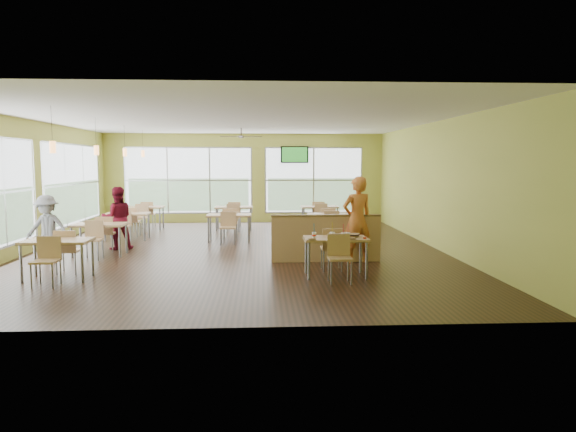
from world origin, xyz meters
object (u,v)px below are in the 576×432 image
object	(u,v)px
main_table	(336,244)
half_wall_divider	(326,238)
food_basket	(353,235)
man_plaid	(357,220)

from	to	relation	value
main_table	half_wall_divider	bearing A→B (deg)	90.00
main_table	half_wall_divider	world-z (taller)	half_wall_divider
half_wall_divider	food_basket	xyz separation A→B (m)	(0.35, -1.38, 0.26)
man_plaid	food_basket	distance (m)	1.33
main_table	food_basket	distance (m)	0.39
man_plaid	main_table	bearing A→B (deg)	46.56
main_table	food_basket	size ratio (longest dim) A/B	5.74
half_wall_divider	food_basket	world-z (taller)	half_wall_divider
half_wall_divider	man_plaid	world-z (taller)	man_plaid
main_table	man_plaid	world-z (taller)	man_plaid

